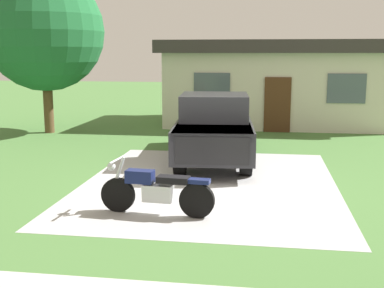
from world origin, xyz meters
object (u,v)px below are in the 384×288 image
(motorcycle, at_px, (156,190))
(shade_tree, at_px, (44,32))
(pickup_truck, at_px, (215,126))
(neighbor_house, at_px, (277,82))

(motorcycle, bearing_deg, shade_tree, 124.56)
(shade_tree, bearing_deg, pickup_truck, -29.76)
(motorcycle, distance_m, pickup_truck, 5.14)
(pickup_truck, height_order, neighbor_house, neighbor_house)
(motorcycle, distance_m, shade_tree, 11.34)
(shade_tree, distance_m, neighbor_house, 9.66)
(shade_tree, bearing_deg, motorcycle, -55.44)
(motorcycle, bearing_deg, neighbor_house, 79.17)
(pickup_truck, bearing_deg, neighbor_house, 76.42)
(motorcycle, height_order, pickup_truck, pickup_truck)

